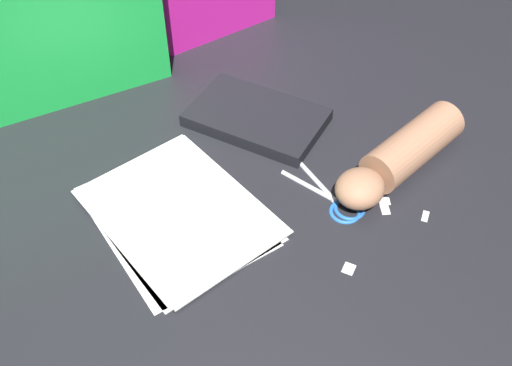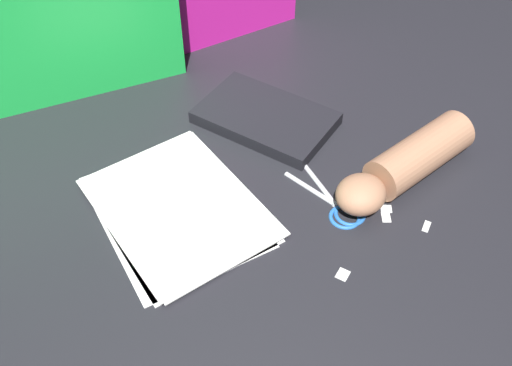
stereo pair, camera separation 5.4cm
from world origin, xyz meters
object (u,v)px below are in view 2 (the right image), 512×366
at_px(paper_stack, 177,208).
at_px(hand_forearm, 406,164).
at_px(scissors, 337,205).
at_px(book_closed, 266,118).

xyz_separation_m(paper_stack, hand_forearm, (0.37, -0.16, 0.03)).
height_order(scissors, hand_forearm, hand_forearm).
height_order(book_closed, scissors, book_closed).
distance_m(paper_stack, scissors, 0.27).
bearing_deg(paper_stack, hand_forearm, -22.92).
height_order(paper_stack, book_closed, book_closed).
relative_size(book_closed, hand_forearm, 0.96).
distance_m(paper_stack, hand_forearm, 0.41).
relative_size(paper_stack, hand_forearm, 1.05).
distance_m(paper_stack, book_closed, 0.28).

